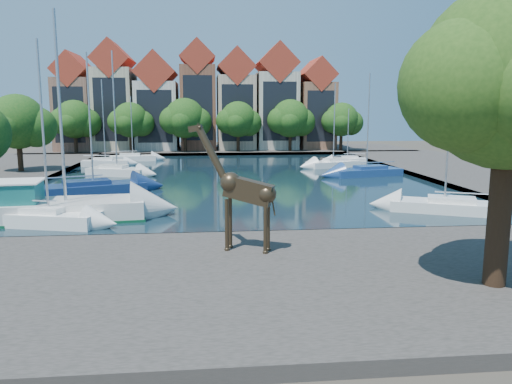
% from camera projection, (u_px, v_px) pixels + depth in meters
% --- Properties ---
extents(ground, '(160.00, 160.00, 0.00)m').
position_uv_depth(ground, '(262.00, 240.00, 26.40)').
color(ground, '#38332B').
rests_on(ground, ground).
extents(water_basin, '(38.00, 50.00, 0.08)m').
position_uv_depth(water_basin, '(235.00, 178.00, 49.95)').
color(water_basin, black).
rests_on(water_basin, ground).
extents(near_quay, '(50.00, 14.00, 0.50)m').
position_uv_depth(near_quay, '(282.00, 279.00, 19.49)').
color(near_quay, '#46403C').
rests_on(near_quay, ground).
extents(far_quay, '(60.00, 16.00, 0.50)m').
position_uv_depth(far_quay, '(224.00, 150.00, 81.32)').
color(far_quay, '#46403C').
rests_on(far_quay, ground).
extents(right_quay, '(14.00, 52.00, 0.50)m').
position_uv_depth(right_quay, '(473.00, 173.00, 52.38)').
color(right_quay, '#46403C').
rests_on(right_quay, ground).
extents(townhouse_west_end, '(5.44, 9.18, 14.93)m').
position_uv_depth(townhouse_west_end, '(76.00, 106.00, 77.88)').
color(townhouse_west_end, '#835A47').
rests_on(townhouse_west_end, far_quay).
extents(townhouse_west_mid, '(5.94, 9.18, 16.79)m').
position_uv_depth(townhouse_west_mid, '(115.00, 100.00, 78.33)').
color(townhouse_west_mid, '#BCB291').
rests_on(townhouse_west_mid, far_quay).
extents(townhouse_west_inner, '(6.43, 9.18, 15.15)m').
position_uv_depth(townhouse_west_inner, '(157.00, 106.00, 79.12)').
color(townhouse_west_inner, beige).
rests_on(townhouse_west_inner, far_quay).
extents(townhouse_center, '(5.44, 9.18, 16.93)m').
position_uv_depth(townhouse_center, '(198.00, 99.00, 79.59)').
color(townhouse_center, brown).
rests_on(townhouse_center, far_quay).
extents(townhouse_east_inner, '(5.94, 9.18, 15.79)m').
position_uv_depth(townhouse_east_inner, '(236.00, 103.00, 80.28)').
color(townhouse_east_inner, '#C3A88B').
rests_on(townhouse_east_inner, far_quay).
extents(townhouse_east_mid, '(6.43, 9.18, 16.65)m').
position_uv_depth(townhouse_east_mid, '(276.00, 101.00, 80.86)').
color(townhouse_east_mid, beige).
rests_on(townhouse_east_mid, far_quay).
extents(townhouse_east_end, '(5.44, 9.18, 14.43)m').
position_uv_depth(townhouse_east_end, '(315.00, 107.00, 81.66)').
color(townhouse_east_end, '#8B5C42').
rests_on(townhouse_east_end, far_quay).
extents(far_tree_far_west, '(7.28, 5.60, 7.68)m').
position_uv_depth(far_tree_far_west, '(75.00, 121.00, 72.96)').
color(far_tree_far_west, '#332114').
rests_on(far_tree_far_west, far_quay).
extents(far_tree_west, '(6.76, 5.20, 7.36)m').
position_uv_depth(far_tree_west, '(131.00, 121.00, 73.76)').
color(far_tree_west, '#332114').
rests_on(far_tree_west, far_quay).
extents(far_tree_mid_west, '(7.80, 6.00, 8.00)m').
position_uv_depth(far_tree_mid_west, '(185.00, 120.00, 74.51)').
color(far_tree_mid_west, '#332114').
rests_on(far_tree_mid_west, far_quay).
extents(far_tree_mid_east, '(7.02, 5.40, 7.52)m').
position_uv_depth(far_tree_mid_east, '(239.00, 121.00, 75.33)').
color(far_tree_mid_east, '#332114').
rests_on(far_tree_mid_east, far_quay).
extents(far_tree_east, '(7.54, 5.80, 7.84)m').
position_uv_depth(far_tree_east, '(291.00, 120.00, 76.10)').
color(far_tree_east, '#332114').
rests_on(far_tree_east, far_quay).
extents(far_tree_far_east, '(6.76, 5.20, 7.36)m').
position_uv_depth(far_tree_far_east, '(342.00, 121.00, 76.91)').
color(far_tree_far_east, '#332114').
rests_on(far_tree_far_east, far_quay).
extents(side_tree_left_far, '(7.28, 5.60, 7.88)m').
position_uv_depth(side_tree_left_far, '(19.00, 124.00, 50.84)').
color(side_tree_left_far, '#332114').
rests_on(side_tree_left_far, left_quay).
extents(giraffe_statue, '(3.83, 1.80, 5.66)m').
position_uv_depth(giraffe_statue, '(242.00, 190.00, 22.22)').
color(giraffe_statue, '#36291B').
rests_on(giraffe_statue, near_quay).
extents(motorsailer, '(12.65, 4.94, 12.52)m').
position_uv_depth(motorsailer, '(34.00, 205.00, 30.35)').
color(motorsailer, silver).
rests_on(motorsailer, water_basin).
extents(sailboat_left_a, '(6.19, 3.53, 10.59)m').
position_uv_depth(sailboat_left_a, '(49.00, 215.00, 29.02)').
color(sailboat_left_a, white).
rests_on(sailboat_left_a, water_basin).
extents(sailboat_left_b, '(8.56, 5.63, 11.12)m').
position_uv_depth(sailboat_left_b, '(93.00, 186.00, 40.23)').
color(sailboat_left_b, navy).
rests_on(sailboat_left_b, water_basin).
extents(sailboat_left_c, '(6.41, 3.97, 12.46)m').
position_uv_depth(sailboat_left_c, '(117.00, 169.00, 51.06)').
color(sailboat_left_c, silver).
rests_on(sailboat_left_c, water_basin).
extents(sailboat_left_d, '(5.50, 2.16, 10.21)m').
position_uv_depth(sailboat_left_d, '(105.00, 161.00, 60.08)').
color(sailboat_left_d, white).
rests_on(sailboat_left_d, water_basin).
extents(sailboat_left_e, '(6.12, 2.77, 8.38)m').
position_uv_depth(sailboat_left_e, '(133.00, 157.00, 65.88)').
color(sailboat_left_e, white).
rests_on(sailboat_left_e, water_basin).
extents(sailboat_right_a, '(7.18, 5.01, 10.29)m').
position_uv_depth(sailboat_right_a, '(444.00, 204.00, 33.03)').
color(sailboat_right_a, silver).
rests_on(sailboat_right_a, water_basin).
extents(sailboat_right_b, '(7.55, 4.08, 10.28)m').
position_uv_depth(sailboat_right_b, '(366.00, 170.00, 51.02)').
color(sailboat_right_b, navy).
rests_on(sailboat_right_b, water_basin).
extents(sailboat_right_c, '(6.67, 4.14, 9.69)m').
position_uv_depth(sailboat_right_c, '(333.00, 163.00, 58.69)').
color(sailboat_right_c, white).
rests_on(sailboat_right_c, water_basin).
extents(sailboat_right_d, '(4.94, 2.46, 6.82)m').
position_uv_depth(sailboat_right_d, '(347.00, 159.00, 63.46)').
color(sailboat_right_d, white).
rests_on(sailboat_right_d, water_basin).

